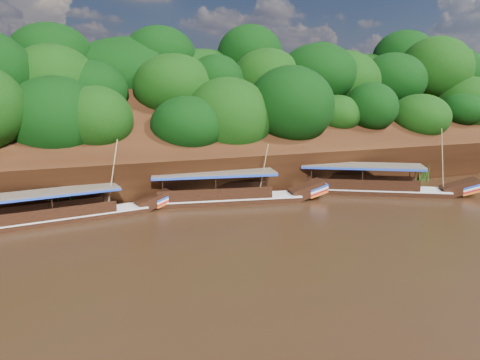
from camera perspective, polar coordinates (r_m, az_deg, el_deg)
name	(u,v)px	position (r m, az deg, el deg)	size (l,w,h in m)	color
ground	(283,229)	(31.75, 5.29, -5.98)	(160.00, 160.00, 0.00)	black
riverbank	(192,155)	(52.15, -5.92, 3.08)	(120.00, 30.06, 19.40)	black
boat_0	(380,187)	(43.38, 16.65, -0.84)	(14.95, 9.67, 6.45)	black
boat_1	(233,195)	(38.50, -0.87, -1.88)	(15.26, 4.78, 5.39)	black
boat_2	(73,213)	(35.75, -19.67, -3.77)	(14.41, 4.04, 5.98)	black
reeds	(201,190)	(39.12, -4.83, -1.25)	(48.83, 2.39, 2.16)	#1F5916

